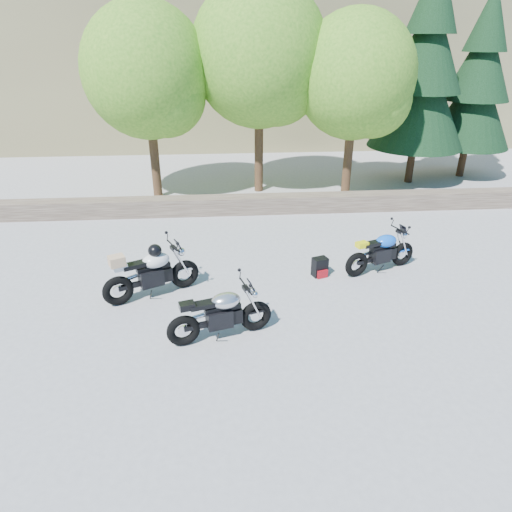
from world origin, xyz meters
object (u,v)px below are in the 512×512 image
Objects in this scene: backpack at (320,267)px; silver_bike at (221,315)px; blue_bike at (381,252)px; white_bike at (151,272)px.

silver_bike is at bearing -154.74° from backpack.
backpack is (-1.37, -0.15, -0.24)m from blue_bike.
blue_bike is at bearing -17.39° from white_bike.
silver_bike is 2.03m from white_bike.
backpack is at bearing 165.60° from blue_bike.
blue_bike is (3.51, 2.22, -0.01)m from silver_bike.
white_bike reaches higher than silver_bike.
silver_bike is 0.99× the size of white_bike.
blue_bike is 4.14× the size of backpack.
backpack is at bearing 28.36° from silver_bike.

